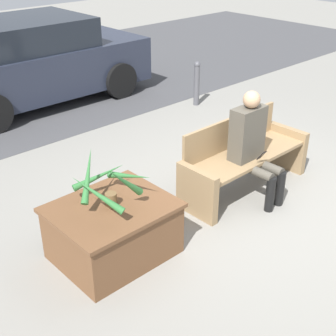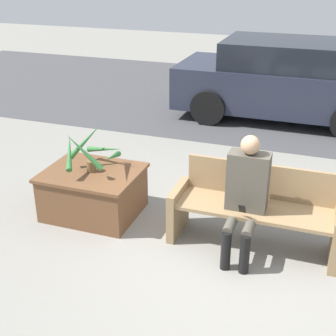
{
  "view_description": "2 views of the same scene",
  "coord_description": "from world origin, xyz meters",
  "px_view_note": "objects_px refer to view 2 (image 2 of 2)",
  "views": [
    {
      "loc": [
        -4.06,
        -2.83,
        2.99
      ],
      "look_at": [
        -1.0,
        0.46,
        0.62
      ],
      "focal_mm": 50.0,
      "sensor_mm": 36.0,
      "label": 1
    },
    {
      "loc": [
        0.71,
        -4.21,
        2.96
      ],
      "look_at": [
        -0.89,
        0.29,
        0.78
      ],
      "focal_mm": 50.0,
      "sensor_mm": 36.0,
      "label": 2
    }
  ],
  "objects_px": {
    "person_seated": "(246,191)",
    "planter_box": "(93,191)",
    "parked_car": "(283,81)",
    "potted_plant": "(91,152)",
    "bench": "(255,210)"
  },
  "relations": [
    {
      "from": "planter_box",
      "to": "potted_plant",
      "type": "distance_m",
      "value": 0.51
    },
    {
      "from": "parked_car",
      "to": "potted_plant",
      "type": "bearing_deg",
      "value": -110.18
    },
    {
      "from": "potted_plant",
      "to": "parked_car",
      "type": "distance_m",
      "value": 4.92
    },
    {
      "from": "person_seated",
      "to": "parked_car",
      "type": "height_order",
      "value": "parked_car"
    },
    {
      "from": "bench",
      "to": "person_seated",
      "type": "distance_m",
      "value": 0.36
    },
    {
      "from": "person_seated",
      "to": "planter_box",
      "type": "distance_m",
      "value": 1.96
    },
    {
      "from": "bench",
      "to": "person_seated",
      "type": "height_order",
      "value": "person_seated"
    },
    {
      "from": "person_seated",
      "to": "potted_plant",
      "type": "relative_size",
      "value": 1.84
    },
    {
      "from": "person_seated",
      "to": "planter_box",
      "type": "xyz_separation_m",
      "value": [
        -1.91,
        0.18,
        -0.42
      ]
    },
    {
      "from": "potted_plant",
      "to": "parked_car",
      "type": "bearing_deg",
      "value": 69.82
    },
    {
      "from": "parked_car",
      "to": "bench",
      "type": "bearing_deg",
      "value": -86.37
    },
    {
      "from": "planter_box",
      "to": "parked_car",
      "type": "xyz_separation_m",
      "value": [
        1.7,
        4.65,
        0.44
      ]
    },
    {
      "from": "planter_box",
      "to": "potted_plant",
      "type": "height_order",
      "value": "potted_plant"
    },
    {
      "from": "person_seated",
      "to": "parked_car",
      "type": "distance_m",
      "value": 4.84
    },
    {
      "from": "planter_box",
      "to": "bench",
      "type": "bearing_deg",
      "value": -0.06
    }
  ]
}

